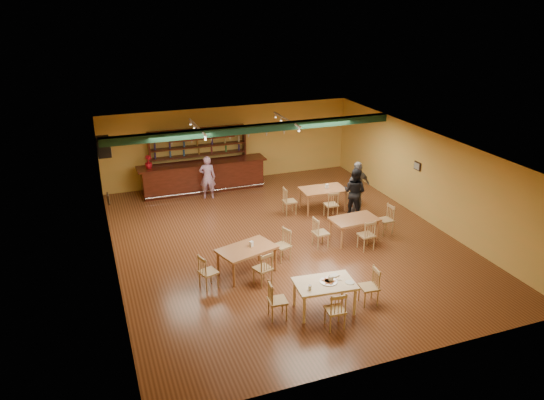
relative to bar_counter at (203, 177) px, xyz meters
name	(u,v)px	position (x,y,z in m)	size (l,w,h in m)	color
floor	(285,241)	(1.31, -5.15, -0.56)	(12.00, 12.00, 0.00)	#522C17
ceiling_beam	(254,129)	(1.31, -2.35, 2.31)	(10.00, 0.30, 0.25)	black
track_rail_left	(197,127)	(-0.49, -1.75, 2.38)	(0.05, 2.50, 0.05)	silver
track_rail_right	(287,119)	(2.71, -1.75, 2.38)	(0.05, 2.50, 0.05)	silver
ac_unit	(104,147)	(-3.49, -0.95, 1.79)	(0.34, 0.70, 0.48)	silver
picture_left	(108,199)	(-3.66, -4.15, 1.14)	(0.04, 0.34, 0.28)	black
picture_right	(417,166)	(6.28, -4.65, 1.14)	(0.04, 0.34, 0.28)	black
bar_counter	(203,177)	(0.00, 0.00, 0.00)	(4.88, 0.85, 1.13)	#37150B
back_bar_hutch	(199,158)	(0.00, 0.63, 0.57)	(3.77, 0.40, 2.28)	#37150B
poinsettia	(148,162)	(-1.99, 0.00, 0.81)	(0.27, 0.27, 0.48)	#B0101C
dining_table_b	(322,199)	(3.48, -3.28, -0.18)	(1.54, 0.93, 0.77)	#A6693B
dining_table_c	(247,261)	(-0.37, -6.64, -0.18)	(1.52, 0.91, 0.76)	#A6693B
dining_table_d	(354,229)	(3.33, -5.81, -0.21)	(1.42, 0.85, 0.71)	#A6693B
near_table	(324,296)	(0.81, -8.97, -0.19)	(1.41, 0.91, 0.75)	beige
pizza_tray	(329,282)	(0.91, -8.97, 0.20)	(0.40, 0.40, 0.01)	silver
parmesan_shaker	(310,287)	(0.36, -9.12, 0.24)	(0.07, 0.07, 0.11)	#EAE5C6
napkin_stack	(334,275)	(1.17, -8.77, 0.20)	(0.20, 0.15, 0.03)	white
pizza_server	(333,279)	(1.07, -8.92, 0.21)	(0.32, 0.09, 0.00)	silver
side_plate	(350,282)	(1.37, -9.17, 0.20)	(0.22, 0.22, 0.01)	white
patron_bar	(207,177)	(-0.02, -0.83, 0.24)	(0.59, 0.39, 1.62)	#A154B6
patron_right_a	(355,192)	(4.28, -4.08, 0.27)	(0.81, 0.63, 1.66)	black
patron_right_b	(357,187)	(4.53, -3.81, 0.33)	(1.05, 0.44, 1.79)	slate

